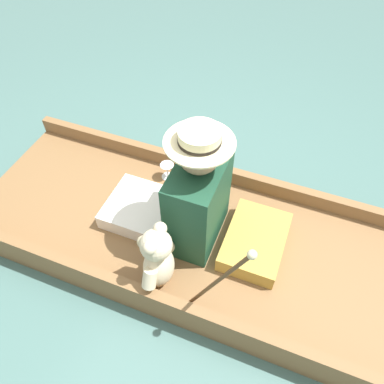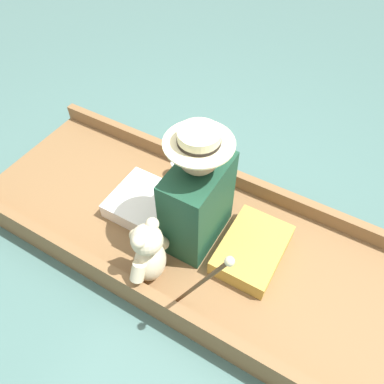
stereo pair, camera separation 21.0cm
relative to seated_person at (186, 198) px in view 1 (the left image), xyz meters
name	(u,v)px [view 1 (the left image)]	position (x,y,z in m)	size (l,w,h in m)	color
ground_plane	(189,243)	(-0.01, -0.02, -0.45)	(16.00, 16.00, 0.00)	#476B66
punt_boat	(189,236)	(-0.01, -0.02, -0.37)	(1.10, 2.90, 0.25)	brown
seat_cushion	(255,241)	(0.03, -0.44, -0.26)	(0.50, 0.35, 0.12)	#B7933D
seated_person	(186,198)	(0.00, 0.00, 0.00)	(0.45, 0.80, 0.85)	white
teddy_bear	(157,259)	(-0.39, 0.01, -0.09)	(0.33, 0.19, 0.47)	beige
wine_glass	(167,168)	(0.37, 0.30, -0.22)	(0.10, 0.10, 0.12)	silver
walking_cane	(223,277)	(-0.46, -0.37, 0.11)	(0.04, 0.31, 0.71)	brown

